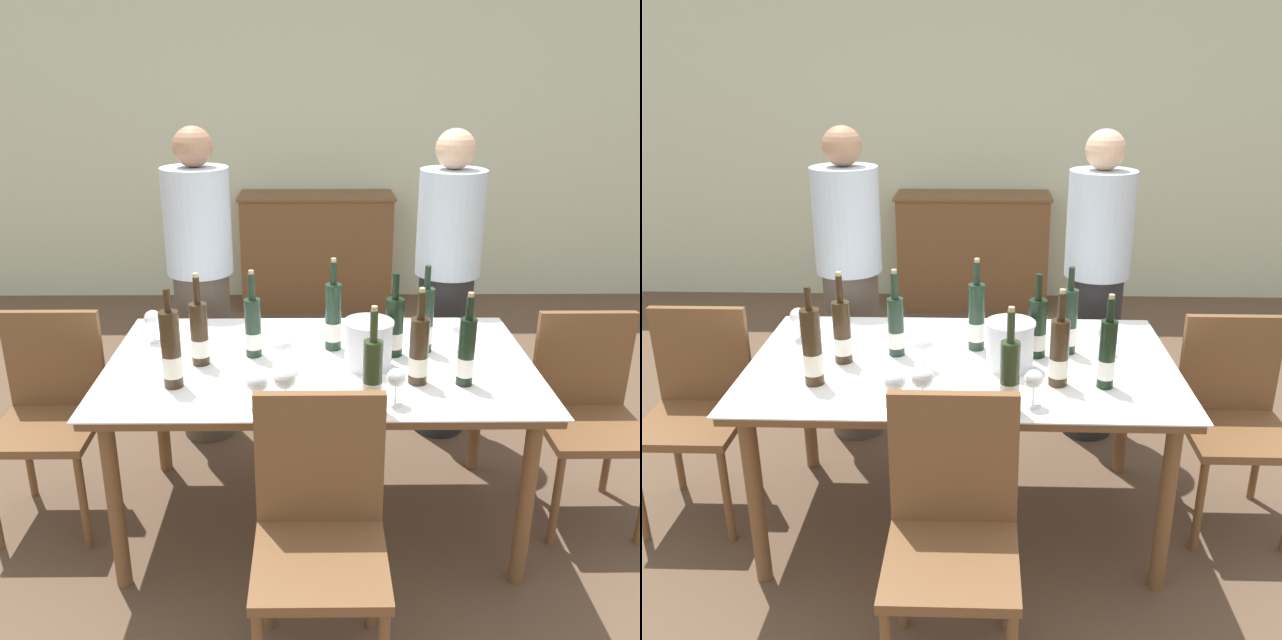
% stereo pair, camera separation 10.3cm
% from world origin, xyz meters
% --- Properties ---
extents(ground_plane, '(12.00, 12.00, 0.00)m').
position_xyz_m(ground_plane, '(0.00, 0.00, 0.00)').
color(ground_plane, brown).
extents(back_wall, '(8.00, 0.10, 2.80)m').
position_xyz_m(back_wall, '(0.00, 3.15, 1.40)').
color(back_wall, beige).
rests_on(back_wall, ground_plane).
extents(sideboard_cabinet, '(1.23, 0.46, 0.92)m').
position_xyz_m(sideboard_cabinet, '(0.00, 2.86, 0.46)').
color(sideboard_cabinet, brown).
rests_on(sideboard_cabinet, ground_plane).
extents(dining_table, '(1.72, 0.99, 0.76)m').
position_xyz_m(dining_table, '(0.00, 0.00, 0.69)').
color(dining_table, brown).
rests_on(dining_table, ground_plane).
extents(ice_bucket, '(0.20, 0.20, 0.19)m').
position_xyz_m(ice_bucket, '(0.19, -0.05, 0.87)').
color(ice_bucket, silver).
rests_on(ice_bucket, dining_table).
extents(wine_bottle_0, '(0.07, 0.07, 0.37)m').
position_xyz_m(wine_bottle_0, '(-0.27, 0.06, 0.89)').
color(wine_bottle_0, '#1E3323').
rests_on(wine_bottle_0, dining_table).
extents(wine_bottle_1, '(0.07, 0.07, 0.38)m').
position_xyz_m(wine_bottle_1, '(0.37, -0.20, 0.89)').
color(wine_bottle_1, '#332314').
rests_on(wine_bottle_1, dining_table).
extents(wine_bottle_2, '(0.08, 0.08, 0.35)m').
position_xyz_m(wine_bottle_2, '(0.31, 0.07, 0.88)').
color(wine_bottle_2, black).
rests_on(wine_bottle_2, dining_table).
extents(wine_bottle_3, '(0.07, 0.07, 0.38)m').
position_xyz_m(wine_bottle_3, '(-0.48, -0.02, 0.89)').
color(wine_bottle_3, '#332314').
rests_on(wine_bottle_3, dining_table).
extents(wine_bottle_4, '(0.07, 0.07, 0.38)m').
position_xyz_m(wine_bottle_4, '(-0.55, -0.22, 0.90)').
color(wine_bottle_4, '#332314').
rests_on(wine_bottle_4, dining_table).
extents(wine_bottle_5, '(0.07, 0.07, 0.38)m').
position_xyz_m(wine_bottle_5, '(0.18, -0.41, 0.89)').
color(wine_bottle_5, '#28381E').
rests_on(wine_bottle_5, dining_table).
extents(wine_bottle_6, '(0.07, 0.07, 0.37)m').
position_xyz_m(wine_bottle_6, '(0.44, 0.11, 0.90)').
color(wine_bottle_6, '#1E3323').
rests_on(wine_bottle_6, dining_table).
extents(wine_bottle_7, '(0.06, 0.06, 0.36)m').
position_xyz_m(wine_bottle_7, '(0.54, -0.21, 0.89)').
color(wine_bottle_7, black).
rests_on(wine_bottle_7, dining_table).
extents(wine_bottle_8, '(0.07, 0.07, 0.40)m').
position_xyz_m(wine_bottle_8, '(0.06, 0.13, 0.90)').
color(wine_bottle_8, '#1E3323').
rests_on(wine_bottle_8, dining_table).
extents(wine_glass_0, '(0.07, 0.07, 0.14)m').
position_xyz_m(wine_glass_0, '(0.26, -0.37, 0.86)').
color(wine_glass_0, white).
rests_on(wine_glass_0, dining_table).
extents(wine_glass_1, '(0.08, 0.08, 0.14)m').
position_xyz_m(wine_glass_1, '(-0.22, -0.39, 0.86)').
color(wine_glass_1, white).
rests_on(wine_glass_1, dining_table).
extents(wine_glass_2, '(0.07, 0.07, 0.14)m').
position_xyz_m(wine_glass_2, '(0.59, 0.11, 0.86)').
color(wine_glass_2, white).
rests_on(wine_glass_2, dining_table).
extents(wine_glass_3, '(0.08, 0.08, 0.15)m').
position_xyz_m(wine_glass_3, '(-0.15, -0.09, 0.87)').
color(wine_glass_3, white).
rests_on(wine_glass_3, dining_table).
extents(wine_glass_4, '(0.07, 0.07, 0.14)m').
position_xyz_m(wine_glass_4, '(-0.72, 0.22, 0.87)').
color(wine_glass_4, white).
rests_on(wine_glass_4, dining_table).
extents(wine_glass_5, '(0.08, 0.08, 0.15)m').
position_xyz_m(wine_glass_5, '(-0.13, -0.39, 0.87)').
color(wine_glass_5, white).
rests_on(wine_glass_5, dining_table).
extents(chair_near_front, '(0.42, 0.42, 0.94)m').
position_xyz_m(chair_near_front, '(-0.01, -0.72, 0.53)').
color(chair_near_front, brown).
rests_on(chair_near_front, ground_plane).
extents(chair_left_end, '(0.42, 0.42, 0.92)m').
position_xyz_m(chair_left_end, '(-1.15, 0.08, 0.53)').
color(chair_left_end, brown).
rests_on(chair_left_end, ground_plane).
extents(chair_right_end, '(0.42, 0.42, 0.90)m').
position_xyz_m(chair_right_end, '(1.15, 0.09, 0.52)').
color(chair_right_end, brown).
rests_on(chair_right_end, ground_plane).
extents(person_host, '(0.33, 0.33, 1.63)m').
position_xyz_m(person_host, '(-0.60, 0.77, 0.81)').
color(person_host, '#51473D').
rests_on(person_host, ground_plane).
extents(person_guest_left, '(0.33, 0.33, 1.61)m').
position_xyz_m(person_guest_left, '(0.66, 0.80, 0.81)').
color(person_guest_left, '#262628').
rests_on(person_guest_left, ground_plane).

